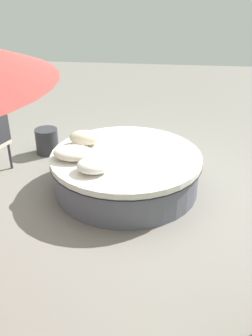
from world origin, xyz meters
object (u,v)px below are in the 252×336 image
round_bed (126,171)px  throw_pillow_2 (93,166)px  throw_pillow_1 (73,153)px  throw_pillow_0 (85,138)px  side_table (47,141)px

round_bed → throw_pillow_2: size_ratio=5.07×
round_bed → throw_pillow_1: 0.77m
throw_pillow_2 → round_bed: bearing=-122.3°
throw_pillow_0 → throw_pillow_2: (-0.28, 0.78, -0.02)m
throw_pillow_1 → throw_pillow_2: size_ratio=1.32×
round_bed → throw_pillow_2: throw_pillow_2 is taller
side_table → throw_pillow_2: bearing=125.7°
throw_pillow_0 → round_bed: bearing=158.4°
round_bed → side_table: size_ratio=4.87×
throw_pillow_0 → side_table: size_ratio=1.03×
throw_pillow_2 → throw_pillow_0: bearing=-70.6°
throw_pillow_0 → throw_pillow_1: throw_pillow_0 is taller
throw_pillow_0 → throw_pillow_2: size_ratio=1.07×
throw_pillow_0 → throw_pillow_2: throw_pillow_0 is taller
round_bed → throw_pillow_0: (0.62, -0.24, 0.36)m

